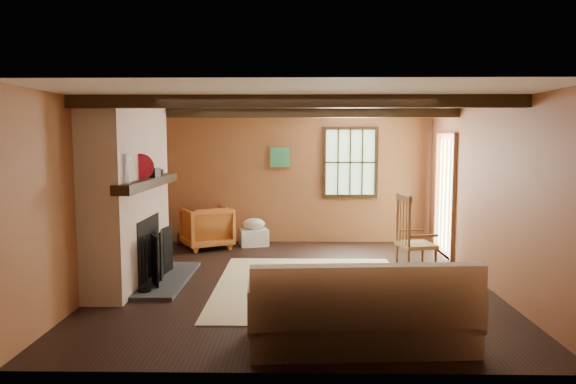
{
  "coord_description": "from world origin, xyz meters",
  "views": [
    {
      "loc": [
        0.0,
        -6.8,
        1.92
      ],
      "look_at": [
        -0.12,
        0.4,
        1.18
      ],
      "focal_mm": 32.0,
      "sensor_mm": 36.0,
      "label": 1
    }
  ],
  "objects_px": {
    "fireplace": "(131,201)",
    "sofa": "(361,313)",
    "laundry_basket": "(254,237)",
    "rocking_chair": "(413,242)",
    "armchair": "(207,227)"
  },
  "relations": [
    {
      "from": "rocking_chair",
      "to": "armchair",
      "type": "distance_m",
      "value": 3.74
    },
    {
      "from": "fireplace",
      "to": "sofa",
      "type": "bearing_deg",
      "value": -37.0
    },
    {
      "from": "fireplace",
      "to": "laundry_basket",
      "type": "distance_m",
      "value": 2.95
    },
    {
      "from": "fireplace",
      "to": "rocking_chair",
      "type": "bearing_deg",
      "value": 4.44
    },
    {
      "from": "armchair",
      "to": "fireplace",
      "type": "bearing_deg",
      "value": 46.02
    },
    {
      "from": "sofa",
      "to": "laundry_basket",
      "type": "distance_m",
      "value": 4.72
    },
    {
      "from": "fireplace",
      "to": "laundry_basket",
      "type": "height_order",
      "value": "fireplace"
    },
    {
      "from": "fireplace",
      "to": "sofa",
      "type": "xyz_separation_m",
      "value": [
        2.83,
        -2.14,
        -0.8
      ]
    },
    {
      "from": "rocking_chair",
      "to": "sofa",
      "type": "height_order",
      "value": "rocking_chair"
    },
    {
      "from": "sofa",
      "to": "laundry_basket",
      "type": "height_order",
      "value": "sofa"
    },
    {
      "from": "rocking_chair",
      "to": "armchair",
      "type": "xyz_separation_m",
      "value": [
        -3.24,
        1.86,
        -0.12
      ]
    },
    {
      "from": "rocking_chair",
      "to": "armchair",
      "type": "bearing_deg",
      "value": 47.92
    },
    {
      "from": "fireplace",
      "to": "sofa",
      "type": "distance_m",
      "value": 3.64
    },
    {
      "from": "armchair",
      "to": "rocking_chair",
      "type": "bearing_deg",
      "value": 122.44
    },
    {
      "from": "sofa",
      "to": "laundry_basket",
      "type": "xyz_separation_m",
      "value": [
        -1.38,
        4.51,
        -0.15
      ]
    }
  ]
}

